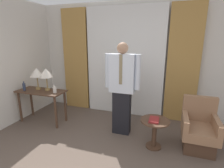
{
  "coord_description": "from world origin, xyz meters",
  "views": [
    {
      "loc": [
        1.06,
        -1.03,
        1.86
      ],
      "look_at": [
        0.07,
        1.91,
        1.04
      ],
      "focal_mm": 28.0,
      "sensor_mm": 36.0,
      "label": 1
    }
  ],
  "objects_px": {
    "person": "(122,86)",
    "armchair": "(199,131)",
    "table_lamp_left": "(37,73)",
    "table_lamp_right": "(46,73)",
    "bottle_near_edge": "(55,89)",
    "desk": "(42,96)",
    "side_table": "(155,129)",
    "bottle_by_lamp": "(24,87)",
    "book": "(154,120)"
  },
  "relations": [
    {
      "from": "bottle_by_lamp",
      "to": "book",
      "type": "bearing_deg",
      "value": -2.42
    },
    {
      "from": "table_lamp_left",
      "to": "desk",
      "type": "bearing_deg",
      "value": -27.93
    },
    {
      "from": "desk",
      "to": "side_table",
      "type": "xyz_separation_m",
      "value": [
        2.51,
        -0.2,
        -0.25
      ]
    },
    {
      "from": "table_lamp_left",
      "to": "armchair",
      "type": "relative_size",
      "value": 0.56
    },
    {
      "from": "armchair",
      "to": "desk",
      "type": "bearing_deg",
      "value": -179.35
    },
    {
      "from": "desk",
      "to": "bottle_near_edge",
      "type": "distance_m",
      "value": 0.44
    },
    {
      "from": "side_table",
      "to": "book",
      "type": "xyz_separation_m",
      "value": [
        -0.02,
        -0.03,
        0.18
      ]
    },
    {
      "from": "table_lamp_left",
      "to": "bottle_by_lamp",
      "type": "bearing_deg",
      "value": -142.15
    },
    {
      "from": "person",
      "to": "desk",
      "type": "bearing_deg",
      "value": -177.01
    },
    {
      "from": "desk",
      "to": "table_lamp_left",
      "type": "bearing_deg",
      "value": 152.07
    },
    {
      "from": "bottle_near_edge",
      "to": "table_lamp_right",
      "type": "bearing_deg",
      "value": 159.43
    },
    {
      "from": "desk",
      "to": "bottle_near_edge",
      "type": "xyz_separation_m",
      "value": [
        0.39,
        -0.03,
        0.2
      ]
    },
    {
      "from": "bottle_by_lamp",
      "to": "bottle_near_edge",
      "type": "bearing_deg",
      "value": 5.96
    },
    {
      "from": "bottle_near_edge",
      "to": "bottle_by_lamp",
      "type": "xyz_separation_m",
      "value": [
        -0.74,
        -0.08,
        0.01
      ]
    },
    {
      "from": "person",
      "to": "bottle_near_edge",
      "type": "bearing_deg",
      "value": -174.99
    },
    {
      "from": "bottle_by_lamp",
      "to": "armchair",
      "type": "height_order",
      "value": "bottle_by_lamp"
    },
    {
      "from": "armchair",
      "to": "table_lamp_left",
      "type": "bearing_deg",
      "value": 179.47
    },
    {
      "from": "table_lamp_left",
      "to": "table_lamp_right",
      "type": "bearing_deg",
      "value": 0.0
    },
    {
      "from": "bottle_by_lamp",
      "to": "book",
      "type": "xyz_separation_m",
      "value": [
        2.84,
        -0.12,
        -0.29
      ]
    },
    {
      "from": "desk",
      "to": "side_table",
      "type": "distance_m",
      "value": 2.53
    },
    {
      "from": "bottle_by_lamp",
      "to": "side_table",
      "type": "height_order",
      "value": "bottle_by_lamp"
    },
    {
      "from": "bottle_near_edge",
      "to": "armchair",
      "type": "distance_m",
      "value": 2.88
    },
    {
      "from": "desk",
      "to": "side_table",
      "type": "bearing_deg",
      "value": -4.55
    },
    {
      "from": "table_lamp_left",
      "to": "bottle_near_edge",
      "type": "relative_size",
      "value": 2.9
    },
    {
      "from": "person",
      "to": "book",
      "type": "distance_m",
      "value": 0.85
    },
    {
      "from": "desk",
      "to": "bottle_by_lamp",
      "type": "relative_size",
      "value": 5.23
    },
    {
      "from": "table_lamp_left",
      "to": "bottle_near_edge",
      "type": "distance_m",
      "value": 0.61
    },
    {
      "from": "table_lamp_right",
      "to": "person",
      "type": "relative_size",
      "value": 0.27
    },
    {
      "from": "side_table",
      "to": "book",
      "type": "distance_m",
      "value": 0.18
    },
    {
      "from": "table_lamp_right",
      "to": "armchair",
      "type": "distance_m",
      "value": 3.2
    },
    {
      "from": "bottle_near_edge",
      "to": "side_table",
      "type": "distance_m",
      "value": 2.17
    },
    {
      "from": "bottle_near_edge",
      "to": "bottle_by_lamp",
      "type": "relative_size",
      "value": 0.82
    },
    {
      "from": "bottle_near_edge",
      "to": "armchair",
      "type": "height_order",
      "value": "bottle_near_edge"
    },
    {
      "from": "person",
      "to": "armchair",
      "type": "distance_m",
      "value": 1.54
    },
    {
      "from": "person",
      "to": "table_lamp_right",
      "type": "bearing_deg",
      "value": -179.04
    },
    {
      "from": "bottle_near_edge",
      "to": "side_table",
      "type": "xyz_separation_m",
      "value": [
        2.12,
        -0.17,
        -0.46
      ]
    },
    {
      "from": "table_lamp_left",
      "to": "book",
      "type": "bearing_deg",
      "value": -6.44
    },
    {
      "from": "desk",
      "to": "person",
      "type": "height_order",
      "value": "person"
    },
    {
      "from": "table_lamp_left",
      "to": "book",
      "type": "height_order",
      "value": "table_lamp_left"
    },
    {
      "from": "table_lamp_left",
      "to": "table_lamp_right",
      "type": "relative_size",
      "value": 1.0
    },
    {
      "from": "person",
      "to": "armchair",
      "type": "xyz_separation_m",
      "value": [
        1.4,
        -0.06,
        -0.65
      ]
    },
    {
      "from": "desk",
      "to": "person",
      "type": "bearing_deg",
      "value": 2.99
    },
    {
      "from": "armchair",
      "to": "person",
      "type": "bearing_deg",
      "value": 177.56
    },
    {
      "from": "table_lamp_right",
      "to": "armchair",
      "type": "bearing_deg",
      "value": -0.57
    },
    {
      "from": "bottle_by_lamp",
      "to": "book",
      "type": "relative_size",
      "value": 0.84
    },
    {
      "from": "desk",
      "to": "bottle_by_lamp",
      "type": "xyz_separation_m",
      "value": [
        -0.35,
        -0.11,
        0.22
      ]
    },
    {
      "from": "person",
      "to": "book",
      "type": "height_order",
      "value": "person"
    },
    {
      "from": "table_lamp_right",
      "to": "bottle_near_edge",
      "type": "xyz_separation_m",
      "value": [
        0.26,
        -0.1,
        -0.31
      ]
    },
    {
      "from": "bottle_by_lamp",
      "to": "side_table",
      "type": "distance_m",
      "value": 2.9
    },
    {
      "from": "bottle_near_edge",
      "to": "person",
      "type": "distance_m",
      "value": 1.46
    }
  ]
}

